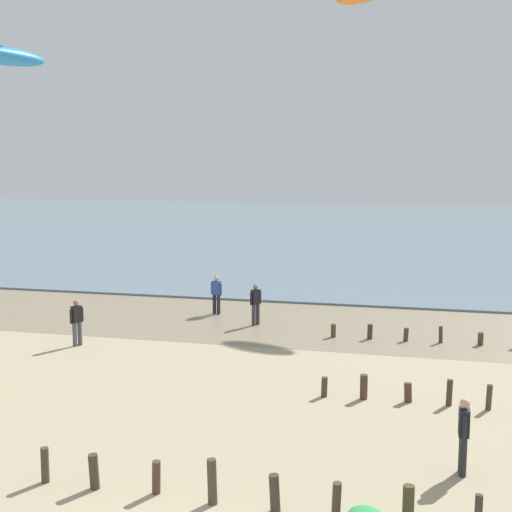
{
  "coord_description": "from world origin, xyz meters",
  "views": [
    {
      "loc": [
        4.08,
        -9.32,
        6.83
      ],
      "look_at": [
        -0.54,
        10.01,
        4.0
      ],
      "focal_mm": 48.61,
      "sensor_mm": 36.0,
      "label": 1
    }
  ],
  "objects_px": {
    "person_by_waterline": "(77,321)",
    "kite_aloft_3": "(0,55)",
    "person_mid_beach": "(464,434)",
    "person_right_flank": "(256,303)",
    "person_nearest_camera": "(216,294)"
  },
  "relations": [
    {
      "from": "person_mid_beach",
      "to": "person_by_waterline",
      "type": "xyz_separation_m",
      "value": [
        -13.14,
        7.55,
        0.0
      ]
    },
    {
      "from": "person_by_waterline",
      "to": "kite_aloft_3",
      "type": "xyz_separation_m",
      "value": [
        0.01,
        -4.0,
        8.87
      ]
    },
    {
      "from": "person_by_waterline",
      "to": "kite_aloft_3",
      "type": "height_order",
      "value": "kite_aloft_3"
    },
    {
      "from": "person_nearest_camera",
      "to": "kite_aloft_3",
      "type": "height_order",
      "value": "kite_aloft_3"
    },
    {
      "from": "person_nearest_camera",
      "to": "person_by_waterline",
      "type": "xyz_separation_m",
      "value": [
        -3.47,
        -6.15,
        0.0
      ]
    },
    {
      "from": "person_right_flank",
      "to": "kite_aloft_3",
      "type": "height_order",
      "value": "kite_aloft_3"
    },
    {
      "from": "person_nearest_camera",
      "to": "person_right_flank",
      "type": "xyz_separation_m",
      "value": [
        2.15,
        -1.56,
        0.0
      ]
    },
    {
      "from": "person_nearest_camera",
      "to": "person_by_waterline",
      "type": "bearing_deg",
      "value": -119.42
    },
    {
      "from": "person_by_waterline",
      "to": "person_nearest_camera",
      "type": "bearing_deg",
      "value": 60.58
    },
    {
      "from": "person_mid_beach",
      "to": "kite_aloft_3",
      "type": "bearing_deg",
      "value": 164.88
    },
    {
      "from": "person_nearest_camera",
      "to": "person_mid_beach",
      "type": "relative_size",
      "value": 1.0
    },
    {
      "from": "person_nearest_camera",
      "to": "person_right_flank",
      "type": "bearing_deg",
      "value": -36.01
    },
    {
      "from": "person_mid_beach",
      "to": "person_right_flank",
      "type": "relative_size",
      "value": 1.0
    },
    {
      "from": "person_right_flank",
      "to": "kite_aloft_3",
      "type": "relative_size",
      "value": 0.51
    },
    {
      "from": "person_by_waterline",
      "to": "kite_aloft_3",
      "type": "relative_size",
      "value": 0.51
    }
  ]
}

